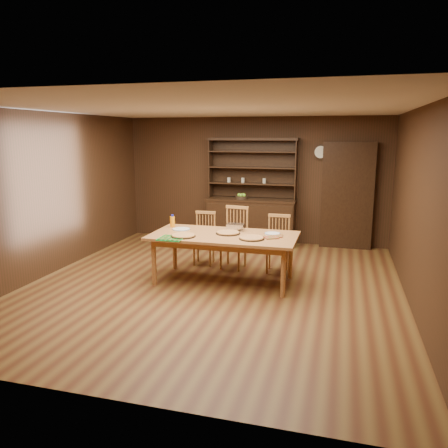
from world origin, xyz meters
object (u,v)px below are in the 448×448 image
(dining_table, at_px, (224,239))
(chair_center, at_px, (235,235))
(chair_left, at_px, (205,236))
(juice_bottle, at_px, (172,221))
(china_hutch, at_px, (251,215))
(chair_right, at_px, (278,242))

(dining_table, bearing_deg, chair_center, 91.65)
(dining_table, xyz_separation_m, chair_center, (-0.02, 0.81, -0.13))
(chair_left, bearing_deg, juice_bottle, -126.52)
(china_hutch, relative_size, juice_bottle, 10.55)
(china_hutch, xyz_separation_m, dining_table, (0.10, -2.52, 0.09))
(juice_bottle, bearing_deg, chair_right, 15.49)
(chair_left, relative_size, chair_center, 0.88)
(dining_table, xyz_separation_m, chair_left, (-0.59, 0.88, -0.20))
(juice_bottle, bearing_deg, chair_center, 28.38)
(chair_left, bearing_deg, china_hutch, 69.10)
(chair_left, xyz_separation_m, chair_center, (0.57, -0.07, 0.07))
(juice_bottle, bearing_deg, china_hutch, 68.92)
(dining_table, relative_size, juice_bottle, 10.74)
(china_hutch, bearing_deg, juice_bottle, -111.08)
(dining_table, height_order, juice_bottle, juice_bottle)
(juice_bottle, bearing_deg, chair_left, 57.74)
(chair_center, relative_size, juice_bottle, 5.09)
(china_hutch, bearing_deg, chair_right, -64.87)
(china_hutch, distance_m, dining_table, 2.53)
(dining_table, relative_size, chair_left, 2.41)
(dining_table, relative_size, chair_center, 2.11)
(china_hutch, relative_size, chair_right, 2.29)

